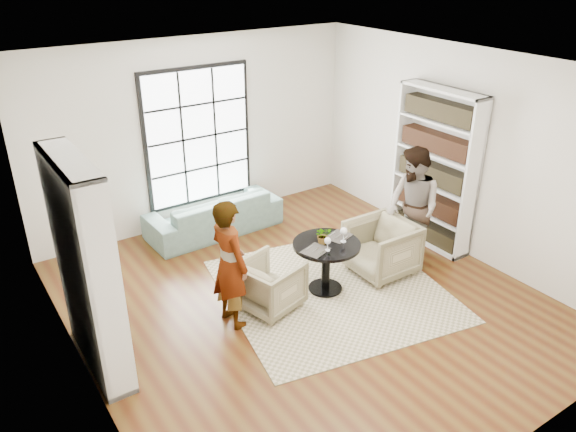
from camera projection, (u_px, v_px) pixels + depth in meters
ground at (305, 301)px, 7.33m from camera, size 6.00×6.00×0.00m
room_shell at (282, 199)px, 7.19m from camera, size 6.00×6.01×6.00m
rug at (332, 290)px, 7.55m from camera, size 3.27×3.27×0.01m
pedestal_table at (326, 256)px, 7.35m from camera, size 0.89×0.89×0.71m
sofa at (214, 214)px, 9.00m from camera, size 2.18×0.92×0.63m
armchair_left at (270, 285)px, 7.07m from camera, size 0.89×0.88×0.66m
armchair_right at (381, 248)px, 7.82m from camera, size 0.86×0.84×0.77m
person_left at (230, 264)px, 6.59m from camera, size 0.45×0.63×1.63m
person_right at (413, 208)px, 7.88m from camera, size 0.79×0.94×1.73m
placemat_left at (316, 250)px, 7.09m from camera, size 0.41×0.36×0.01m
placemat_right at (339, 236)px, 7.43m from camera, size 0.41×0.36×0.01m
cutlery_left at (316, 250)px, 7.09m from camera, size 0.20×0.25×0.01m
cutlery_right at (339, 236)px, 7.43m from camera, size 0.20×0.25×0.01m
wine_glass_left at (328, 241)px, 7.04m from camera, size 0.08×0.08×0.19m
wine_glass_right at (344, 232)px, 7.24m from camera, size 0.10×0.10×0.21m
flower_centerpiece at (323, 235)px, 7.22m from camera, size 0.25×0.23×0.23m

